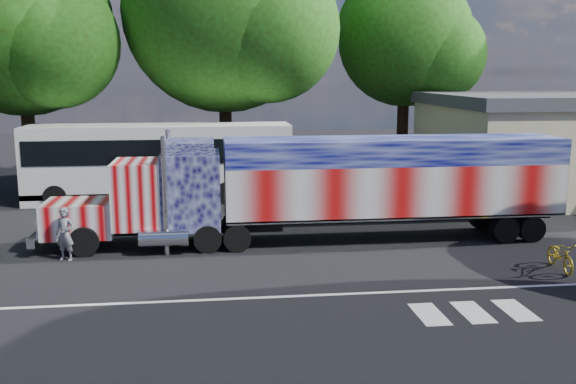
{
  "coord_description": "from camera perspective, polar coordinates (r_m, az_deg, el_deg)",
  "views": [
    {
      "loc": [
        -2.86,
        -20.24,
        6.28
      ],
      "look_at": [
        0.0,
        3.0,
        1.9
      ],
      "focal_mm": 40.0,
      "sensor_mm": 36.0,
      "label": 1
    }
  ],
  "objects": [
    {
      "name": "semi_truck",
      "position": [
        23.98,
        3.76,
        0.62
      ],
      "size": [
        19.49,
        3.08,
        4.15
      ],
      "color": "black",
      "rests_on": "ground"
    },
    {
      "name": "ground",
      "position": [
        21.39,
        0.99,
        -6.48
      ],
      "size": [
        100.0,
        100.0,
        0.0
      ],
      "primitive_type": "plane",
      "color": "black"
    },
    {
      "name": "coach_bus",
      "position": [
        32.39,
        -11.3,
        2.69
      ],
      "size": [
        12.88,
        3.0,
        3.75
      ],
      "color": "white",
      "rests_on": "ground"
    },
    {
      "name": "woman",
      "position": [
        22.93,
        -19.21,
        -3.55
      ],
      "size": [
        0.78,
        0.65,
        1.82
      ],
      "primitive_type": "imported",
      "rotation": [
        0.0,
        0.0,
        -0.38
      ],
      "color": "slate",
      "rests_on": "ground"
    },
    {
      "name": "tree_ne_a",
      "position": [
        40.49,
        10.6,
        13.17
      ],
      "size": [
        8.55,
        8.14,
        12.35
      ],
      "color": "black",
      "rests_on": "ground"
    },
    {
      "name": "tree_n_mid",
      "position": [
        36.87,
        -5.43,
        15.67
      ],
      "size": [
        11.75,
        11.19,
        15.22
      ],
      "color": "black",
      "rests_on": "ground"
    },
    {
      "name": "bicycle",
      "position": [
        22.5,
        23.07,
        -5.22
      ],
      "size": [
        0.81,
        1.87,
        0.96
      ],
      "primitive_type": "imported",
      "rotation": [
        0.0,
        0.0,
        -0.1
      ],
      "color": "gold",
      "rests_on": "ground"
    },
    {
      "name": "lane_markings",
      "position": [
        18.21,
        8.08,
        -9.67
      ],
      "size": [
        30.0,
        2.67,
        0.01
      ],
      "color": "silver",
      "rests_on": "ground"
    },
    {
      "name": "tree_nw_a",
      "position": [
        37.24,
        -22.43,
        13.55
      ],
      "size": [
        10.05,
        9.58,
        13.55
      ],
      "color": "black",
      "rests_on": "ground"
    }
  ]
}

